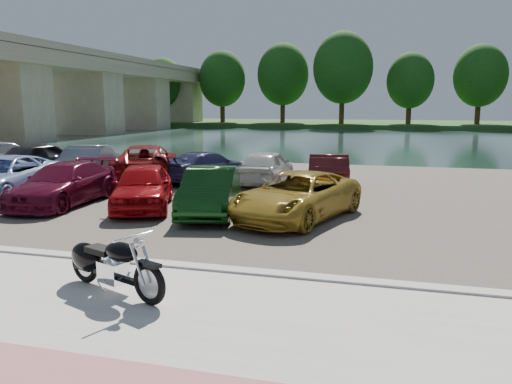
# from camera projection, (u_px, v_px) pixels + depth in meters

# --- Properties ---
(ground) EXTENTS (200.00, 200.00, 0.00)m
(ground) POSITION_uv_depth(u_px,v_px,m) (125.00, 312.00, 7.65)
(ground) COLOR #595447
(ground) RESTS_ON ground
(promenade) EXTENTS (60.00, 6.00, 0.10)m
(promenade) POSITION_uv_depth(u_px,v_px,m) (87.00, 338.00, 6.69)
(promenade) COLOR #B0AEA6
(promenade) RESTS_ON ground
(kerb) EXTENTS (60.00, 0.30, 0.14)m
(kerb) POSITION_uv_depth(u_px,v_px,m) (178.00, 267.00, 9.54)
(kerb) COLOR #B0AEA6
(kerb) RESTS_ON ground
(parking_lot) EXTENTS (60.00, 18.00, 0.04)m
(parking_lot) POSITION_uv_depth(u_px,v_px,m) (280.00, 192.00, 18.10)
(parking_lot) COLOR #464138
(parking_lot) RESTS_ON ground
(river) EXTENTS (120.00, 40.00, 0.00)m
(river) POSITION_uv_depth(u_px,v_px,m) (348.00, 140.00, 45.69)
(river) COLOR #192D28
(river) RESTS_ON ground
(far_bank) EXTENTS (120.00, 24.00, 0.60)m
(far_bank) POSITION_uv_depth(u_px,v_px,m) (366.00, 124.00, 76.07)
(far_bank) COLOR #204819
(far_bank) RESTS_ON ground
(bridge) EXTENTS (7.00, 56.00, 8.55)m
(bridge) POSITION_uv_depth(u_px,v_px,m) (83.00, 82.00, 52.91)
(bridge) COLOR tan
(bridge) RESTS_ON ground
(far_trees) EXTENTS (70.25, 10.68, 12.52)m
(far_trees) POSITION_uv_depth(u_px,v_px,m) (398.00, 73.00, 67.81)
(far_trees) COLOR #382614
(far_trees) RESTS_ON far_bank
(motorcycle) EXTENTS (2.22, 1.12, 1.05)m
(motorcycle) POSITION_uv_depth(u_px,v_px,m) (107.00, 263.00, 8.21)
(motorcycle) COLOR black
(motorcycle) RESTS_ON promenade
(car_2) EXTENTS (3.14, 5.49, 1.44)m
(car_2) POSITION_uv_depth(u_px,v_px,m) (0.00, 178.00, 16.36)
(car_2) COLOR #99B0DE
(car_2) RESTS_ON parking_lot
(car_3) EXTENTS (2.03, 4.57, 1.30)m
(car_3) POSITION_uv_depth(u_px,v_px,m) (64.00, 184.00, 15.65)
(car_3) COLOR #5B0D25
(car_3) RESTS_ON parking_lot
(car_4) EXTENTS (2.96, 4.31, 1.36)m
(car_4) POSITION_uv_depth(u_px,v_px,m) (143.00, 186.00, 14.99)
(car_4) COLOR #A30A0F
(car_4) RESTS_ON parking_lot
(car_5) EXTENTS (2.25, 4.24, 1.33)m
(car_5) POSITION_uv_depth(u_px,v_px,m) (210.00, 191.00, 14.21)
(car_5) COLOR #0F3711
(car_5) RESTS_ON parking_lot
(car_6) EXTENTS (3.47, 5.06, 1.29)m
(car_6) POSITION_uv_depth(u_px,v_px,m) (297.00, 196.00, 13.61)
(car_6) COLOR #A88726
(car_6) RESTS_ON parking_lot
(car_7) EXTENTS (3.58, 5.36, 1.44)m
(car_7) POSITION_uv_depth(u_px,v_px,m) (4.00, 157.00, 23.10)
(car_7) COLOR #9898A0
(car_7) RESTS_ON parking_lot
(car_8) EXTENTS (2.55, 4.67, 1.51)m
(car_8) POSITION_uv_depth(u_px,v_px,m) (43.00, 159.00, 22.00)
(car_8) COLOR black
(car_8) RESTS_ON parking_lot
(car_9) EXTENTS (2.68, 4.64, 1.44)m
(car_9) POSITION_uv_depth(u_px,v_px,m) (93.00, 162.00, 21.19)
(car_9) COLOR slate
(car_9) RESTS_ON parking_lot
(car_10) EXTENTS (4.16, 5.75, 1.45)m
(car_10) POSITION_uv_depth(u_px,v_px,m) (146.00, 162.00, 20.98)
(car_10) COLOR maroon
(car_10) RESTS_ON parking_lot
(car_11) EXTENTS (3.19, 4.61, 1.24)m
(car_11) POSITION_uv_depth(u_px,v_px,m) (207.00, 167.00, 20.30)
(car_11) COLOR #282B4F
(car_11) RESTS_ON parking_lot
(car_12) EXTENTS (1.64, 4.02, 1.37)m
(car_12) POSITION_uv_depth(u_px,v_px,m) (266.00, 167.00, 19.68)
(car_12) COLOR silver
(car_12) RESTS_ON parking_lot
(car_13) EXTENTS (1.92, 4.16, 1.32)m
(car_13) POSITION_uv_depth(u_px,v_px,m) (328.00, 171.00, 18.58)
(car_13) COLOR #471214
(car_13) RESTS_ON parking_lot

